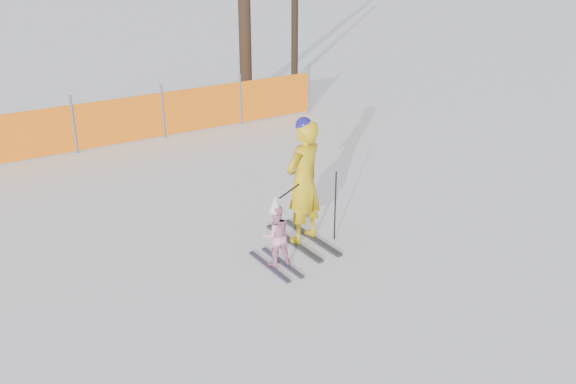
% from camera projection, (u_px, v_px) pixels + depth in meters
% --- Properties ---
extents(ground, '(120.00, 120.00, 0.00)m').
position_uv_depth(ground, '(307.00, 269.00, 8.99)').
color(ground, white).
rests_on(ground, ground).
extents(adult, '(0.78, 1.43, 1.96)m').
position_uv_depth(adult, '(303.00, 181.00, 9.43)').
color(adult, black).
rests_on(adult, ground).
extents(child, '(0.50, 1.03, 1.07)m').
position_uv_depth(child, '(275.00, 235.00, 8.91)').
color(child, black).
rests_on(child, ground).
extents(ski_poles, '(1.11, 0.32, 1.11)m').
position_uv_depth(ski_poles, '(320.00, 201.00, 9.45)').
color(ski_poles, black).
rests_on(ski_poles, ground).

